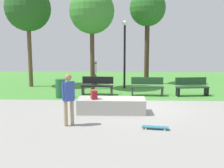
% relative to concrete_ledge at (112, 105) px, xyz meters
% --- Properties ---
extents(ground_plane, '(28.00, 28.00, 0.00)m').
position_rel_concrete_ledge_xyz_m(ground_plane, '(1.07, 1.07, -0.27)').
color(ground_plane, gray).
extents(grass_lawn, '(26.60, 12.82, 0.01)m').
position_rel_concrete_ledge_xyz_m(grass_lawn, '(1.07, 8.66, -0.27)').
color(grass_lawn, '#478C38').
rests_on(grass_lawn, ground_plane).
extents(concrete_ledge, '(2.52, 0.99, 0.54)m').
position_rel_concrete_ledge_xyz_m(concrete_ledge, '(0.00, 0.00, 0.00)').
color(concrete_ledge, '#A8A59E').
rests_on(concrete_ledge, ground_plane).
extents(backpack_on_ledge, '(0.28, 0.33, 0.32)m').
position_rel_concrete_ledge_xyz_m(backpack_on_ledge, '(-0.65, -0.13, 0.43)').
color(backpack_on_ledge, maroon).
rests_on(backpack_on_ledge, concrete_ledge).
extents(skater_performing_trick, '(0.38, 0.35, 1.65)m').
position_rel_concrete_ledge_xyz_m(skater_performing_trick, '(-1.28, -1.69, 0.69)').
color(skater_performing_trick, tan).
rests_on(skater_performing_trick, ground_plane).
extents(skateboard_by_ledge, '(0.82, 0.33, 0.08)m').
position_rel_concrete_ledge_xyz_m(skateboard_by_ledge, '(1.40, -1.98, -0.21)').
color(skateboard_by_ledge, teal).
rests_on(skateboard_by_ledge, ground_plane).
extents(park_bench_center_lawn, '(1.62, 0.54, 0.91)m').
position_rel_concrete_ledge_xyz_m(park_bench_center_lawn, '(1.66, 3.44, 0.21)').
color(park_bench_center_lawn, '#1E4223').
rests_on(park_bench_center_lawn, ground_plane).
extents(park_bench_near_path, '(1.65, 0.69, 0.91)m').
position_rel_concrete_ledge_xyz_m(park_bench_near_path, '(3.86, 3.46, 0.21)').
color(park_bench_near_path, '#1E4223').
rests_on(park_bench_near_path, ground_plane).
extents(park_bench_far_left, '(1.63, 0.58, 0.91)m').
position_rel_concrete_ledge_xyz_m(park_bench_far_left, '(-0.85, 3.62, 0.21)').
color(park_bench_far_left, black).
rests_on(park_bench_far_left, ground_plane).
extents(tree_leaning_ash, '(2.66, 2.66, 5.96)m').
position_rel_concrete_ledge_xyz_m(tree_leaning_ash, '(-5.11, 6.13, 4.32)').
color(tree_leaning_ash, brown).
rests_on(tree_leaning_ash, grass_lawn).
extents(tree_young_birch, '(2.49, 2.49, 5.60)m').
position_rel_concrete_ledge_xyz_m(tree_young_birch, '(-1.28, 5.32, 4.05)').
color(tree_young_birch, '#4C3823').
rests_on(tree_young_birch, grass_lawn).
extents(tree_tall_oak, '(2.23, 2.23, 5.88)m').
position_rel_concrete_ledge_xyz_m(tree_tall_oak, '(1.96, 7.34, 4.41)').
color(tree_tall_oak, '#42301E').
rests_on(tree_tall_oak, grass_lawn).
extents(lamp_post, '(0.28, 0.28, 3.88)m').
position_rel_concrete_ledge_xyz_m(lamp_post, '(0.54, 5.69, 2.11)').
color(lamp_post, black).
rests_on(lamp_post, ground_plane).
extents(trash_bin, '(0.46, 0.46, 0.90)m').
position_rel_concrete_ledge_xyz_m(trash_bin, '(-2.55, 2.75, 0.18)').
color(trash_bin, '#1E592D').
rests_on(trash_bin, ground_plane).
extents(cyclist_on_bicycle, '(0.36, 1.80, 1.52)m').
position_rel_concrete_ledge_xyz_m(cyclist_on_bicycle, '(-1.31, 7.15, 0.36)').
color(cyclist_on_bicycle, black).
rests_on(cyclist_on_bicycle, ground_plane).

